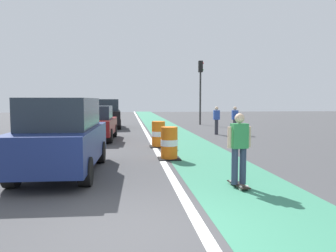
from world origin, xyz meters
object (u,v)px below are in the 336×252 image
Objects in this scene: traffic_barrel_mid at (158,135)px; pedestrian_waiting at (217,120)px; parked_suv_third at (107,113)px; traffic_barrel_front at (169,144)px; traffic_light_corner at (201,81)px; parked_sedan_second at (95,123)px; skateboarder_on_lane at (239,148)px; parked_suv_nearest at (63,135)px; pedestrian_crossing at (235,120)px.

pedestrian_waiting is at bearing 50.70° from traffic_barrel_mid.
traffic_barrel_front is at bearing -77.59° from parked_suv_third.
pedestrian_waiting is (-0.75, -7.60, -2.64)m from traffic_light_corner.
parked_sedan_second is 3.84× the size of traffic_barrel_front.
traffic_barrel_front is (-1.12, 3.73, -0.38)m from skateboarder_on_lane.
parked_sedan_second is at bearing 88.95° from parked_suv_nearest.
parked_suv_third is 8.46m from pedestrian_waiting.
traffic_barrel_mid is at bearing 91.70° from traffic_barrel_front.
pedestrian_crossing is at bearing 43.15° from traffic_barrel_mid.
pedestrian_waiting is (6.82, 9.29, -0.17)m from parked_suv_nearest.
traffic_light_corner reaches higher than pedestrian_waiting.
parked_suv_nearest is 0.91× the size of traffic_light_corner.
pedestrian_crossing is 1.07m from pedestrian_waiting.
traffic_barrel_mid is at bearing 100.33° from skateboarder_on_lane.
pedestrian_crossing reaches higher than traffic_barrel_mid.
pedestrian_crossing reaches higher than traffic_barrel_front.
traffic_light_corner is at bearing 17.04° from parked_suv_third.
traffic_light_corner reaches higher than traffic_barrel_mid.
parked_suv_third is 4.28× the size of traffic_barrel_mid.
parked_suv_third is (-3.96, 16.64, 0.12)m from skateboarder_on_lane.
traffic_light_corner is at bearing 52.05° from parked_sedan_second.
parked_sedan_second is 3.97m from traffic_barrel_mid.
pedestrian_waiting is at bearing -39.38° from parked_suv_third.
traffic_barrel_mid is at bearing 56.97° from parked_suv_nearest.
parked_suv_third reaches higher than skateboarder_on_lane.
traffic_light_corner is at bearing 65.87° from parked_suv_nearest.
parked_suv_nearest is 2.90× the size of pedestrian_waiting.
parked_suv_nearest reaches higher than traffic_barrel_front.
skateboarder_on_lane is 19.34m from traffic_light_corner.
parked_suv_nearest is 1.12× the size of parked_sedan_second.
parked_suv_third reaches higher than traffic_barrel_front.
parked_suv_nearest is at bearing -123.03° from traffic_barrel_mid.
parked_suv_third is at bearing 88.88° from parked_sedan_second.
parked_suv_nearest is at bearing -91.09° from parked_suv_third.
parked_suv_third is 10.38m from traffic_barrel_mid.
pedestrian_waiting is (6.54, -5.37, -0.17)m from parked_suv_third.
parked_suv_nearest reaches higher than parked_sedan_second.
pedestrian_crossing is (4.77, 7.47, 0.33)m from traffic_barrel_front.
traffic_barrel_front is at bearing -88.30° from traffic_barrel_mid.
traffic_light_corner is at bearing 84.39° from pedestrian_waiting.
skateboarder_on_lane is 1.55× the size of traffic_barrel_front.
skateboarder_on_lane is 10.21m from parked_sedan_second.
traffic_barrel_mid is at bearing -136.85° from pedestrian_crossing.
parked_suv_third is at bearing -162.96° from traffic_light_corner.
traffic_barrel_mid is at bearing -110.34° from traffic_light_corner.
pedestrian_crossing is (7.75, 1.85, 0.03)m from parked_sedan_second.
parked_suv_nearest and parked_suv_third have the same top height.
parked_suv_nearest is 11.52m from pedestrian_waiting.
parked_sedan_second is 6.37m from traffic_barrel_front.
pedestrian_waiting is (6.68, 1.92, 0.03)m from parked_sedan_second.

